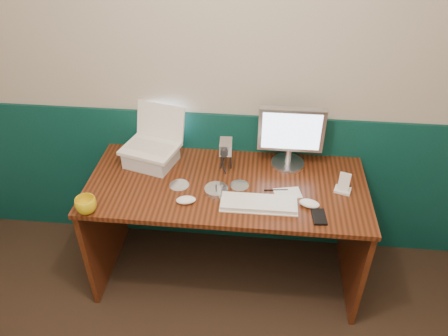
# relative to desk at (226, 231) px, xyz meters

# --- Properties ---
(back_wall) EXTENTS (3.50, 0.04, 2.50)m
(back_wall) POSITION_rel_desk_xyz_m (-0.16, 0.37, 0.88)
(back_wall) COLOR #B8AC9C
(back_wall) RESTS_ON ground
(wainscot) EXTENTS (3.48, 0.02, 1.00)m
(wainscot) POSITION_rel_desk_xyz_m (-0.16, 0.36, 0.12)
(wainscot) COLOR #072E2F
(wainscot) RESTS_ON ground
(desk) EXTENTS (1.60, 0.70, 0.75)m
(desk) POSITION_rel_desk_xyz_m (0.00, 0.00, 0.00)
(desk) COLOR #321709
(desk) RESTS_ON ground
(laptop_riser) EXTENTS (0.32, 0.30, 0.09)m
(laptop_riser) POSITION_rel_desk_xyz_m (-0.47, 0.16, 0.42)
(laptop_riser) COLOR silver
(laptop_riser) RESTS_ON desk
(laptop) EXTENTS (0.37, 0.32, 0.26)m
(laptop) POSITION_rel_desk_xyz_m (-0.47, 0.16, 0.60)
(laptop) COLOR white
(laptop) RESTS_ON laptop_riser
(monitor) EXTENTS (0.38, 0.11, 0.38)m
(monitor) POSITION_rel_desk_xyz_m (0.35, 0.23, 0.56)
(monitor) COLOR silver
(monitor) RESTS_ON desk
(keyboard) EXTENTS (0.40, 0.14, 0.02)m
(keyboard) POSITION_rel_desk_xyz_m (0.19, -0.17, 0.39)
(keyboard) COLOR white
(keyboard) RESTS_ON desk
(mouse_right) EXTENTS (0.12, 0.09, 0.04)m
(mouse_right) POSITION_rel_desk_xyz_m (0.46, -0.15, 0.39)
(mouse_right) COLOR white
(mouse_right) RESTS_ON desk
(mouse_left) EXTENTS (0.12, 0.08, 0.04)m
(mouse_left) POSITION_rel_desk_xyz_m (-0.20, -0.18, 0.39)
(mouse_left) COLOR white
(mouse_left) RESTS_ON desk
(mug) EXTENTS (0.13, 0.13, 0.09)m
(mug) POSITION_rel_desk_xyz_m (-0.71, -0.31, 0.42)
(mug) COLOR gold
(mug) RESTS_ON desk
(camcorder) EXTENTS (0.10, 0.14, 0.21)m
(camcorder) POSITION_rel_desk_xyz_m (-0.02, 0.13, 0.48)
(camcorder) COLOR #B4B5B9
(camcorder) RESTS_ON desk
(cd_spindle) EXTENTS (0.13, 0.13, 0.03)m
(cd_spindle) POSITION_rel_desk_xyz_m (-0.05, -0.08, 0.39)
(cd_spindle) COLOR silver
(cd_spindle) RESTS_ON desk
(cd_loose_a) EXTENTS (0.11, 0.11, 0.00)m
(cd_loose_a) POSITION_rel_desk_xyz_m (-0.27, -0.04, 0.38)
(cd_loose_a) COLOR silver
(cd_loose_a) RESTS_ON desk
(cd_loose_b) EXTENTS (0.11, 0.11, 0.00)m
(cd_loose_b) POSITION_rel_desk_xyz_m (0.07, -0.01, 0.38)
(cd_loose_b) COLOR #AFB7C0
(cd_loose_b) RESTS_ON desk
(pen) EXTENTS (0.13, 0.02, 0.01)m
(pen) POSITION_rel_desk_xyz_m (0.28, -0.03, 0.38)
(pen) COLOR black
(pen) RESTS_ON desk
(papers) EXTENTS (0.17, 0.13, 0.00)m
(papers) POSITION_rel_desk_xyz_m (0.34, -0.05, 0.38)
(papers) COLOR white
(papers) RESTS_ON desk
(dock) EXTENTS (0.10, 0.09, 0.02)m
(dock) POSITION_rel_desk_xyz_m (0.65, -0.00, 0.38)
(dock) COLOR silver
(dock) RESTS_ON desk
(music_player) EXTENTS (0.07, 0.05, 0.10)m
(music_player) POSITION_rel_desk_xyz_m (0.65, -0.00, 0.44)
(music_player) COLOR white
(music_player) RESTS_ON dock
(pda) EXTENTS (0.08, 0.12, 0.01)m
(pda) POSITION_rel_desk_xyz_m (0.50, -0.24, 0.38)
(pda) COLOR black
(pda) RESTS_ON desk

